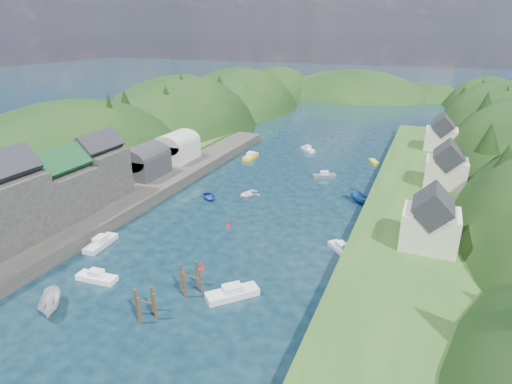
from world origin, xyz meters
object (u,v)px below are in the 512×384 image
at_px(piling_cluster_far, 191,281).
at_px(piling_cluster_near, 146,306).
at_px(channel_buoy_near, 202,266).
at_px(channel_buoy_far, 228,224).

bearing_deg(piling_cluster_far, piling_cluster_near, -107.80).
xyz_separation_m(piling_cluster_near, channel_buoy_near, (0.78, 10.84, -0.84)).
height_order(piling_cluster_far, channel_buoy_far, piling_cluster_far).
relative_size(piling_cluster_near, channel_buoy_near, 3.43).
bearing_deg(channel_buoy_far, channel_buoy_near, -79.41).
height_order(piling_cluster_near, piling_cluster_far, piling_cluster_far).
bearing_deg(piling_cluster_near, channel_buoy_far, 93.91).
bearing_deg(channel_buoy_near, channel_buoy_far, 100.59).
relative_size(piling_cluster_near, channel_buoy_far, 3.43).
xyz_separation_m(channel_buoy_near, channel_buoy_far, (-2.40, 12.85, 0.00)).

